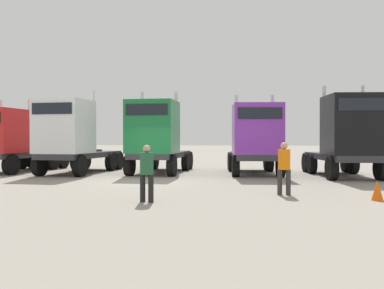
# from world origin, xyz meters

# --- Properties ---
(ground) EXTENTS (200.00, 200.00, 0.00)m
(ground) POSITION_xyz_m (0.00, 0.00, 0.00)
(ground) COLOR gray
(semi_truck_red) EXTENTS (3.08, 6.39, 4.08)m
(semi_truck_red) POSITION_xyz_m (-8.68, 3.31, 1.82)
(semi_truck_red) COLOR #333338
(semi_truck_red) RESTS_ON ground
(semi_truck_white) EXTENTS (2.85, 6.46, 4.47)m
(semi_truck_white) POSITION_xyz_m (-4.78, 2.83, 2.01)
(semi_truck_white) COLOR #333338
(semi_truck_white) RESTS_ON ground
(semi_truck_green) EXTENTS (2.64, 6.32, 4.43)m
(semi_truck_green) POSITION_xyz_m (-0.37, 3.66, 1.99)
(semi_truck_green) COLOR #333338
(semi_truck_green) RESTS_ON ground
(semi_truck_purple) EXTENTS (3.16, 6.20, 4.22)m
(semi_truck_purple) POSITION_xyz_m (4.86, 3.91, 1.88)
(semi_truck_purple) COLOR #333338
(semi_truck_purple) RESTS_ON ground
(semi_truck_black) EXTENTS (3.19, 6.16, 4.50)m
(semi_truck_black) POSITION_xyz_m (9.23, 2.83, 2.03)
(semi_truck_black) COLOR #333338
(semi_truck_black) RESTS_ON ground
(visitor_in_hivis) EXTENTS (0.45, 0.42, 1.76)m
(visitor_in_hivis) POSITION_xyz_m (5.78, -3.65, 1.02)
(visitor_in_hivis) COLOR #2F2F2F
(visitor_in_hivis) RESTS_ON ground
(visitor_with_camera) EXTENTS (0.49, 0.49, 1.70)m
(visitor_with_camera) POSITION_xyz_m (1.65, -5.84, 0.98)
(visitor_with_camera) COLOR black
(visitor_with_camera) RESTS_ON ground
(traffic_cone_near) EXTENTS (0.36, 0.36, 0.63)m
(traffic_cone_near) POSITION_xyz_m (8.50, -4.48, 0.31)
(traffic_cone_near) COLOR #F2590C
(traffic_cone_near) RESTS_ON ground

